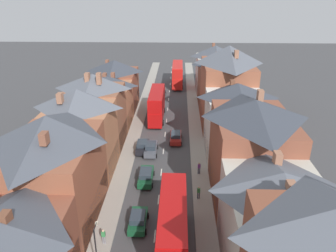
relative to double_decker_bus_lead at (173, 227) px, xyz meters
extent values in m
cube|color=gray|center=(-6.89, 27.92, -2.75)|extent=(2.20, 104.00, 0.14)
cube|color=gray|center=(3.31, 27.92, -2.75)|extent=(2.20, 104.00, 0.14)
cube|color=silver|center=(-1.79, 1.92, -2.81)|extent=(0.14, 1.80, 0.01)
cube|color=silver|center=(-1.79, 7.92, -2.81)|extent=(0.14, 1.80, 0.01)
cube|color=silver|center=(-1.79, 13.92, -2.81)|extent=(0.14, 1.80, 0.01)
cube|color=silver|center=(-1.79, 19.92, -2.81)|extent=(0.14, 1.80, 0.01)
cube|color=silver|center=(-1.79, 25.92, -2.81)|extent=(0.14, 1.80, 0.01)
cube|color=silver|center=(-1.79, 31.92, -2.81)|extent=(0.14, 1.80, 0.01)
cube|color=silver|center=(-1.79, 37.92, -2.81)|extent=(0.14, 1.80, 0.01)
cube|color=silver|center=(-1.79, 43.92, -2.81)|extent=(0.14, 1.80, 0.01)
cube|color=silver|center=(-1.79, 49.92, -2.81)|extent=(0.14, 1.80, 0.01)
cube|color=silver|center=(-1.79, 55.92, -2.81)|extent=(0.14, 1.80, 0.01)
cube|color=silver|center=(-1.79, 61.92, -2.81)|extent=(0.14, 1.80, 0.01)
cube|color=silver|center=(-1.79, 67.92, -2.81)|extent=(0.14, 1.80, 0.01)
cube|color=silver|center=(-1.79, 73.92, -2.81)|extent=(0.14, 1.80, 0.01)
cube|color=brown|center=(-10.88, -6.50, 5.84)|extent=(0.60, 0.90, 1.08)
cube|color=#935138|center=(-11.99, 4.40, 1.69)|extent=(8.00, 11.56, 9.01)
cube|color=navy|center=(-8.05, 4.40, -1.22)|extent=(0.12, 10.63, 3.20)
pyramid|color=#474C56|center=(-11.99, 4.40, 7.54)|extent=(8.00, 11.56, 2.71)
cube|color=brown|center=(-10.97, 1.22, 8.08)|extent=(0.60, 0.90, 1.08)
cube|color=#B2704C|center=(-11.99, 14.10, 1.64)|extent=(8.00, 7.84, 8.92)
cube|color=navy|center=(-8.05, 14.10, -1.22)|extent=(0.12, 7.22, 3.20)
pyramid|color=#565B66|center=(-11.99, 14.10, 7.30)|extent=(8.00, 7.84, 2.39)
cube|color=#99664C|center=(-13.45, 12.42, 7.89)|extent=(0.60, 0.90, 1.19)
cube|color=brown|center=(-11.99, 21.84, 1.70)|extent=(8.00, 7.63, 9.04)
cube|color=black|center=(-8.05, 21.84, -1.22)|extent=(0.12, 7.02, 3.20)
pyramid|color=#565B66|center=(-11.99, 21.84, 7.30)|extent=(8.00, 7.63, 2.16)
cube|color=#99664C|center=(-10.70, 20.44, 8.09)|extent=(0.60, 0.90, 1.58)
cube|color=#99664C|center=(-12.43, 20.78, 8.04)|extent=(0.60, 0.90, 1.47)
cube|color=#B2704C|center=(-11.99, 29.66, 0.77)|extent=(8.00, 8.01, 7.17)
cube|color=olive|center=(-8.05, 29.66, -1.22)|extent=(0.12, 7.37, 3.20)
pyramid|color=#383D47|center=(-11.99, 29.66, 5.26)|extent=(8.00, 8.01, 1.81)
cube|color=brown|center=(-10.81, 30.47, 5.82)|extent=(0.60, 0.90, 1.13)
cube|color=brown|center=(-12.03, 29.63, 5.90)|extent=(0.60, 0.90, 1.28)
cube|color=brown|center=(-11.99, 38.18, 0.94)|extent=(8.00, 9.04, 7.51)
cube|color=navy|center=(-8.05, 38.18, -1.22)|extent=(0.12, 8.32, 3.20)
pyramid|color=#383D47|center=(-11.99, 38.18, 5.79)|extent=(8.00, 9.04, 2.18)
cube|color=brown|center=(-13.49, 39.01, 6.27)|extent=(0.60, 0.90, 0.96)
cube|color=#BCB7A8|center=(8.41, -1.98, 1.26)|extent=(8.00, 10.41, 8.15)
pyramid|color=#565B66|center=(8.41, -1.98, 6.20)|extent=(8.00, 10.41, 1.74)
cube|color=#99664C|center=(8.44, -3.60, 6.73)|extent=(0.60, 0.90, 1.05)
cube|color=#99664C|center=(8.61, 0.59, 6.81)|extent=(0.60, 0.90, 1.22)
cube|color=brown|center=(8.41, 8.89, 2.21)|extent=(8.00, 11.33, 10.05)
cube|color=navy|center=(4.47, 8.89, -1.22)|extent=(0.12, 10.42, 3.20)
pyramid|color=#383D47|center=(8.41, 8.89, 8.18)|extent=(8.00, 11.33, 1.89)
cube|color=#99664C|center=(9.20, 10.69, 8.90)|extent=(0.60, 0.90, 1.45)
cube|color=silver|center=(8.41, 19.34, 1.54)|extent=(8.00, 9.57, 8.71)
cube|color=navy|center=(4.47, 19.34, -1.22)|extent=(0.12, 8.81, 3.20)
pyramid|color=#383D47|center=(8.41, 19.34, 6.90)|extent=(8.00, 9.57, 2.01)
cube|color=brown|center=(7.88, 21.22, 7.36)|extent=(0.60, 0.90, 0.91)
cube|color=#935138|center=(8.41, 29.95, 2.74)|extent=(8.00, 11.65, 11.11)
cube|color=black|center=(4.47, 29.95, -1.22)|extent=(0.12, 10.72, 3.20)
pyramid|color=#565B66|center=(8.41, 29.95, 9.71)|extent=(8.00, 11.65, 2.84)
cube|color=#99664C|center=(9.10, 27.07, 10.30)|extent=(0.60, 0.90, 1.18)
cube|color=brown|center=(8.41, 40.61, 1.38)|extent=(8.00, 9.67, 8.39)
cube|color=maroon|center=(4.47, 40.61, -1.22)|extent=(0.12, 8.90, 3.20)
pyramid|color=#383D47|center=(8.41, 40.61, 6.63)|extent=(8.00, 9.67, 2.11)
cube|color=brown|center=(7.26, 39.56, 7.30)|extent=(0.60, 0.90, 1.34)
cube|color=brown|center=(7.69, 39.98, 7.40)|extent=(0.60, 0.90, 1.54)
cube|color=beige|center=(8.41, 49.94, 1.25)|extent=(8.00, 8.99, 8.13)
cube|color=olive|center=(4.47, 49.94, -1.22)|extent=(0.12, 8.27, 3.20)
pyramid|color=#474C56|center=(8.41, 49.94, 6.55)|extent=(8.00, 8.99, 2.48)
cube|color=brown|center=(8.09, 51.78, 7.27)|extent=(0.60, 0.90, 1.44)
cube|color=#B70F0F|center=(0.01, -0.02, -1.17)|extent=(2.44, 10.80, 2.50)
cube|color=#B70F0F|center=(0.01, -0.02, 1.23)|extent=(2.44, 10.58, 2.30)
cube|color=#B70F0F|center=(0.01, -0.02, 2.43)|extent=(2.39, 10.37, 0.10)
cube|color=#28333D|center=(0.01, 5.33, -0.97)|extent=(2.20, 0.10, 1.20)
cube|color=#28333D|center=(0.01, 5.33, 1.33)|extent=(2.20, 0.10, 1.10)
cube|color=#28333D|center=(-1.18, -0.02, -0.92)|extent=(0.06, 9.18, 0.90)
cube|color=#28333D|center=(-1.18, -0.02, 1.33)|extent=(0.06, 9.18, 0.90)
cube|color=yellow|center=(0.01, 5.33, 2.13)|extent=(1.34, 0.08, 0.32)
cylinder|color=black|center=(-1.21, 3.32, -2.32)|extent=(0.30, 1.00, 1.00)
cylinder|color=black|center=(1.23, 3.32, -2.32)|extent=(0.30, 1.00, 1.00)
cube|color=red|center=(0.01, 54.68, -1.17)|extent=(2.44, 10.80, 2.50)
cube|color=red|center=(0.01, 54.68, 1.23)|extent=(2.44, 10.58, 2.30)
cube|color=red|center=(0.01, 54.68, 2.43)|extent=(2.39, 10.37, 0.10)
cube|color=#28333D|center=(0.01, 60.03, -0.97)|extent=(2.20, 0.10, 1.20)
cube|color=#28333D|center=(0.01, 60.03, 1.33)|extent=(2.20, 0.10, 1.10)
cube|color=#28333D|center=(-1.18, 54.68, -0.92)|extent=(0.06, 9.18, 0.90)
cube|color=#28333D|center=(-1.18, 54.68, 1.33)|extent=(0.06, 9.18, 0.90)
cube|color=yellow|center=(0.01, 60.03, 2.13)|extent=(1.34, 0.08, 0.32)
cylinder|color=black|center=(-1.21, 58.03, -2.32)|extent=(0.30, 1.00, 1.00)
cylinder|color=black|center=(1.23, 58.03, -2.32)|extent=(0.30, 1.00, 1.00)
cylinder|color=black|center=(-1.21, 51.71, -2.32)|extent=(0.30, 1.00, 1.00)
cylinder|color=black|center=(1.23, 51.71, -2.32)|extent=(0.30, 1.00, 1.00)
cube|color=#B70F0F|center=(-3.59, 32.68, -1.17)|extent=(2.44, 10.80, 2.50)
cube|color=#B70F0F|center=(-3.59, 32.68, 1.23)|extent=(2.44, 10.58, 2.30)
cube|color=#B70F0F|center=(-3.59, 32.68, 2.43)|extent=(2.39, 10.37, 0.10)
cube|color=#28333D|center=(-3.59, 38.03, -0.97)|extent=(2.20, 0.10, 1.20)
cube|color=#28333D|center=(-3.59, 38.03, 1.33)|extent=(2.20, 0.10, 1.10)
cube|color=#28333D|center=(-4.78, 32.68, -0.92)|extent=(0.06, 9.18, 0.90)
cube|color=#28333D|center=(-4.78, 32.68, 1.33)|extent=(0.06, 9.18, 0.90)
cube|color=yellow|center=(-3.59, 38.03, 2.13)|extent=(1.34, 0.08, 0.32)
cylinder|color=black|center=(-4.81, 36.03, -2.32)|extent=(0.30, 1.00, 1.00)
cylinder|color=black|center=(-2.37, 36.03, -2.32)|extent=(0.30, 1.00, 1.00)
cylinder|color=black|center=(-4.81, 29.71, -2.32)|extent=(0.30, 1.00, 1.00)
cylinder|color=black|center=(-2.37, 29.71, -2.32)|extent=(0.30, 1.00, 1.00)
cube|color=maroon|center=(0.01, 23.21, -2.12)|extent=(1.70, 4.35, 0.77)
cube|color=#28333D|center=(0.01, 22.99, -1.44)|extent=(1.46, 2.17, 0.60)
cylinder|color=black|center=(-0.84, 24.56, -2.51)|extent=(0.20, 0.62, 0.62)
cylinder|color=black|center=(0.86, 24.56, -2.51)|extent=(0.20, 0.62, 0.62)
cylinder|color=black|center=(-0.84, 21.86, -2.51)|extent=(0.20, 0.62, 0.62)
cylinder|color=black|center=(0.86, 21.86, -2.51)|extent=(0.20, 0.62, 0.62)
cube|color=navy|center=(-4.89, 45.34, -2.15)|extent=(1.70, 4.22, 0.72)
cube|color=#28333D|center=(-4.89, 45.12, -1.49)|extent=(1.46, 2.11, 0.60)
cylinder|color=black|center=(-5.74, 46.64, -2.51)|extent=(0.20, 0.62, 0.62)
cylinder|color=black|center=(-4.04, 46.64, -2.51)|extent=(0.20, 0.62, 0.62)
cylinder|color=black|center=(-5.74, 44.03, -2.51)|extent=(0.20, 0.62, 0.62)
cylinder|color=black|center=(-4.04, 44.03, -2.51)|extent=(0.20, 0.62, 0.62)
cube|color=#144728|center=(-3.59, 3.35, -2.17)|extent=(1.70, 3.91, 0.67)
cube|color=#28333D|center=(-3.59, 3.16, -1.54)|extent=(1.46, 1.95, 0.60)
cylinder|color=black|center=(-4.44, 4.56, -2.51)|extent=(0.20, 0.62, 0.62)
cylinder|color=black|center=(-2.74, 4.56, -2.51)|extent=(0.20, 0.62, 0.62)
cylinder|color=black|center=(-4.44, 2.14, -2.51)|extent=(0.20, 0.62, 0.62)
cylinder|color=black|center=(-2.74, 2.14, -2.51)|extent=(0.20, 0.62, 0.62)
cube|color=#4C515B|center=(-3.59, 19.24, -2.13)|extent=(1.70, 4.48, 0.75)
cube|color=#28333D|center=(-3.59, 19.01, -1.45)|extent=(1.46, 2.24, 0.60)
cylinder|color=black|center=(-4.44, 20.63, -2.51)|extent=(0.20, 0.62, 0.62)
cylinder|color=black|center=(-2.74, 20.63, -2.51)|extent=(0.20, 0.62, 0.62)
cylinder|color=black|center=(-4.44, 17.85, -2.51)|extent=(0.20, 0.62, 0.62)
cylinder|color=black|center=(-2.74, 17.85, -2.51)|extent=(0.20, 0.62, 0.62)
cube|color=black|center=(-4.89, 19.78, -2.11)|extent=(1.70, 4.11, 0.79)
cube|color=#28333D|center=(-4.89, 19.57, -1.42)|extent=(1.46, 2.06, 0.60)
cylinder|color=black|center=(-5.74, 21.05, -2.51)|extent=(0.20, 0.62, 0.62)
cylinder|color=black|center=(-4.04, 21.05, -2.51)|extent=(0.20, 0.62, 0.62)
cylinder|color=black|center=(-5.74, 18.50, -2.51)|extent=(0.20, 0.62, 0.62)
cylinder|color=black|center=(-4.04, 18.50, -2.51)|extent=(0.20, 0.62, 0.62)
cube|color=#144728|center=(-3.59, 11.68, -2.14)|extent=(1.70, 4.53, 0.73)
cube|color=#28333D|center=(-3.59, 11.46, -1.47)|extent=(1.46, 2.27, 0.60)
cylinder|color=black|center=(-4.44, 13.09, -2.51)|extent=(0.20, 0.62, 0.62)
cylinder|color=black|center=(-2.74, 13.09, -2.51)|extent=(0.20, 0.62, 0.62)
cylinder|color=black|center=(-4.44, 10.28, -2.51)|extent=(0.20, 0.62, 0.62)
cylinder|color=black|center=(-2.74, 10.28, -2.51)|extent=(0.20, 0.62, 0.62)
cube|color=maroon|center=(-3.59, 47.25, -2.11)|extent=(1.70, 4.26, 0.80)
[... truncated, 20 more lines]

